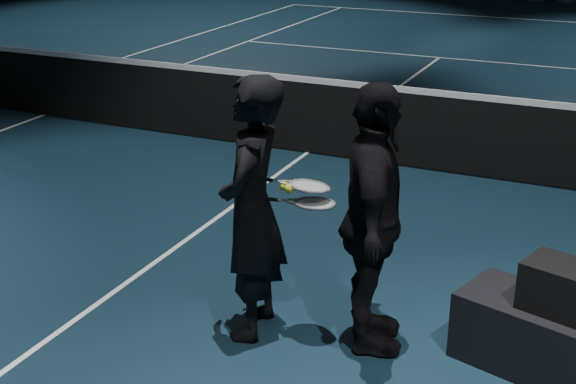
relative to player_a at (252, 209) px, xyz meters
name	(u,v)px	position (x,y,z in m)	size (l,w,h in m)	color
floor	(307,153)	(-1.29, 4.01, -0.96)	(36.00, 36.00, 0.00)	black
court_lines	(307,153)	(-1.29, 4.01, -0.95)	(10.98, 23.78, 0.01)	white
net_mesh	(308,118)	(-1.29, 4.01, -0.51)	(12.80, 0.02, 0.86)	black
net_tape	(308,80)	(-1.29, 4.01, -0.04)	(12.80, 0.03, 0.07)	white
player_a	(252,209)	(0.00, 0.00, 0.00)	(0.70, 0.46, 1.91)	black
player_b	(373,221)	(0.84, 0.15, 0.00)	(1.12, 0.47, 1.91)	black
racket_lower	(315,203)	(0.44, 0.08, 0.09)	(0.68, 0.22, 0.03)	black
racket_upper	(309,186)	(0.39, 0.11, 0.19)	(0.68, 0.22, 0.03)	black
tennis_balls	(287,185)	(0.25, 0.05, 0.20)	(0.12, 0.10, 0.12)	gold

